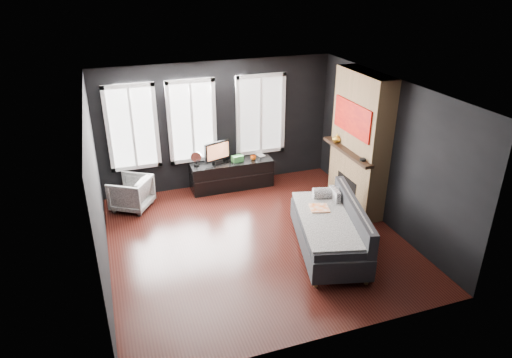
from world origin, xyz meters
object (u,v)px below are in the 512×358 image
object	(u,v)px
sofa	(329,227)
media_console	(231,174)
mug	(253,157)
book	(258,152)
armchair	(131,192)
mantel_vase	(337,138)
monitor	(217,151)

from	to	relation	value
sofa	media_console	world-z (taller)	sofa
mug	book	bearing A→B (deg)	45.36
sofa	armchair	distance (m)	3.99
mantel_vase	monitor	bearing A→B (deg)	151.38
monitor	sofa	bearing A→B (deg)	-87.65
sofa	media_console	distance (m)	3.03
monitor	mantel_vase	xyz separation A→B (m)	(2.15, -1.17, 0.44)
book	monitor	bearing A→B (deg)	-174.82
armchair	mug	world-z (taller)	mug
monitor	mug	distance (m)	0.81
mug	book	xyz separation A→B (m)	(0.15, 0.16, 0.04)
media_console	mug	size ratio (longest dim) A/B	14.68
monitor	book	distance (m)	0.95
sofa	mug	distance (m)	2.87
media_console	mantel_vase	distance (m)	2.41
media_console	mug	distance (m)	0.60
armchair	media_console	world-z (taller)	armchair
mug	book	distance (m)	0.22
armchair	book	size ratio (longest dim) A/B	3.51
media_console	book	size ratio (longest dim) A/B	8.64
media_console	book	bearing A→B (deg)	7.50
armchair	mantel_vase	size ratio (longest dim) A/B	3.90
media_console	monitor	bearing A→B (deg)	-179.69
sofa	monitor	size ratio (longest dim) A/B	3.45
mug	mantel_vase	bearing A→B (deg)	-38.69
armchair	monitor	size ratio (longest dim) A/B	1.17
monitor	book	size ratio (longest dim) A/B	3.00
media_console	mug	bearing A→B (deg)	-8.78
monitor	armchair	bearing A→B (deg)	169.17
sofa	mug	size ratio (longest dim) A/B	17.60
sofa	armchair	bearing A→B (deg)	153.11
media_console	mug	world-z (taller)	mug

